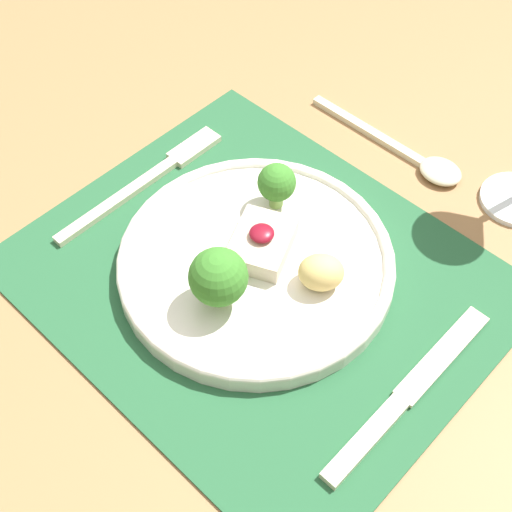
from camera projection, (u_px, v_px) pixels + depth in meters
dining_table at (259, 326)px, 0.74m from camera, size 1.33×1.16×0.74m
placemat at (259, 279)px, 0.67m from camera, size 0.43×0.36×0.00m
dinner_plate at (256, 260)px, 0.66m from camera, size 0.26×0.26×0.08m
fork at (152, 176)px, 0.75m from camera, size 0.02×0.21×0.01m
knife at (399, 403)px, 0.59m from camera, size 0.02×0.21×0.01m
spoon at (417, 158)px, 0.77m from camera, size 0.20×0.04×0.01m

